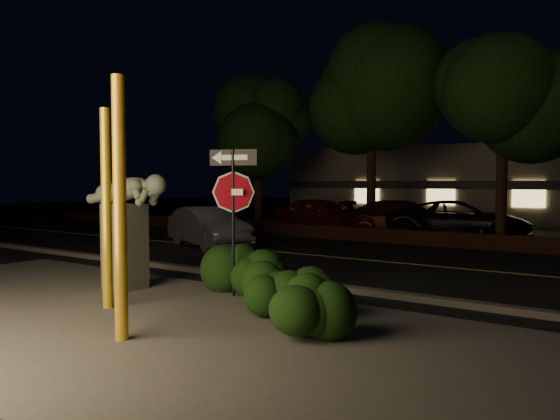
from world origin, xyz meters
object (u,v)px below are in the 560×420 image
Objects in this scene: silver_sedan at (208,227)px; parked_car_dark at (459,220)px; parked_car_darkred at (406,219)px; yellow_pole_left at (106,209)px; yellow_pole_right at (120,210)px; signpost at (233,192)px; parked_car_red at (321,214)px; sculpture at (126,219)px.

parked_car_dark is (6.09, 6.99, 0.07)m from silver_sedan.
yellow_pole_left is at bearing 168.13° from parked_car_darkred.
yellow_pole_right is 3.11m from signpost.
parked_car_red is at bearing 107.08° from yellow_pole_left.
signpost is (-0.59, 3.05, 0.17)m from yellow_pole_right.
sculpture is at bearing 130.07° from yellow_pole_left.
yellow_pole_left reaches higher than sculpture.
signpost is 0.56× the size of parked_car_darkred.
parked_car_red is 5.91m from parked_car_dark.
yellow_pole_left reaches higher than parked_car_red.
signpost is at bearing 59.77° from yellow_pole_left.
sculpture is (-1.05, 1.25, -0.28)m from yellow_pole_left.
yellow_pole_right is 0.89× the size of silver_sedan.
yellow_pole_right is 10.75m from silver_sedan.
yellow_pole_right is 3.65m from sculpture.
parked_car_red is at bearing 96.19° from signpost.
yellow_pole_left is 1.47× the size of sculpture.
silver_sedan is 0.92× the size of parked_car_red.
sculpture is 7.25m from silver_sedan.
signpost is 2.37m from sculpture.
yellow_pole_left is 1.66m from sculpture.
yellow_pole_right is at bearing 165.91° from parked_car_dark.
signpost reaches higher than silver_sedan.
silver_sedan is at bearing 118.16° from signpost.
silver_sedan is 7.74m from parked_car_darkred.
yellow_pole_left is at bearing -49.14° from sculpture.
yellow_pole_left is 2.04m from yellow_pole_right.
silver_sedan is 6.93m from parked_car_red.
silver_sedan is (-4.62, 7.51, -1.04)m from yellow_pole_left.
yellow_pole_right reaches higher than signpost.
parked_car_red is (-5.58, 12.49, -1.22)m from signpost.
yellow_pole_left is 1.23× the size of signpost.
yellow_pole_right is 0.72× the size of parked_car_darkred.
silver_sedan is at bearing -175.12° from parked_car_red.
parked_car_dark reaches higher than silver_sedan.
silver_sedan is at bearing 126.42° from yellow_pole_right.
yellow_pole_right is 0.82× the size of parked_car_red.
silver_sedan is (-6.35, 8.60, -1.13)m from yellow_pole_right.
signpost reaches higher than sculpture.
signpost is 0.63× the size of parked_car_red.
yellow_pole_right is at bearing -120.53° from silver_sedan.
yellow_pole_left is 15.14m from parked_car_red.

